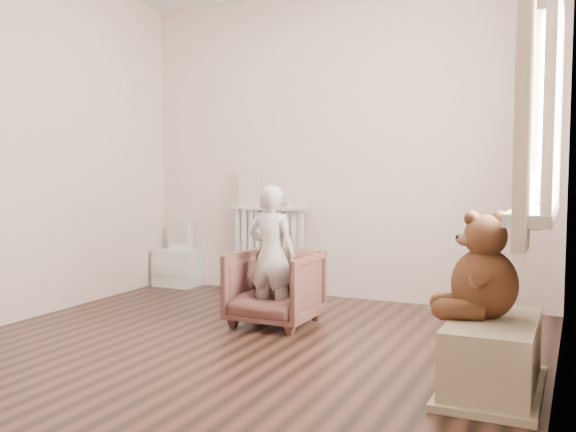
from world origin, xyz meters
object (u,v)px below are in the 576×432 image
at_px(armchair, 275,288).
at_px(child, 272,255).
at_px(toy_bench, 493,352).
at_px(toy_vanity, 177,257).
at_px(plush_cat, 533,190).
at_px(radiator, 269,250).
at_px(teddy_bear, 485,257).

relative_size(armchair, child, 0.59).
bearing_deg(toy_bench, armchair, 154.36).
height_order(toy_vanity, plush_cat, plush_cat).
bearing_deg(radiator, child, -62.50).
xyz_separation_m(toy_vanity, toy_bench, (3.07, -1.73, -0.08)).
height_order(armchair, toy_bench, armchair).
distance_m(teddy_bear, plush_cat, 0.53).
relative_size(toy_vanity, armchair, 1.06).
height_order(radiator, armchair, radiator).
bearing_deg(plush_cat, toy_bench, -112.67).
bearing_deg(child, toy_bench, 156.23).
relative_size(radiator, armchair, 1.33).
relative_size(armchair, toy_bench, 0.75).
bearing_deg(armchair, radiator, 119.04).
xyz_separation_m(radiator, teddy_bear, (2.07, -1.72, 0.28)).
relative_size(teddy_bear, plush_cat, 2.20).
distance_m(radiator, teddy_bear, 2.71).
height_order(child, toy_bench, child).
bearing_deg(toy_bench, teddy_bear, 149.71).
xyz_separation_m(radiator, child, (0.54, -1.05, 0.12)).
bearing_deg(teddy_bear, armchair, 139.54).
height_order(toy_bench, teddy_bear, teddy_bear).
distance_m(armchair, teddy_bear, 1.74).
xyz_separation_m(toy_vanity, teddy_bear, (3.02, -1.69, 0.40)).
bearing_deg(plush_cat, teddy_bear, -121.17).
bearing_deg(teddy_bear, child, 141.08).
relative_size(radiator, toy_vanity, 1.25).
xyz_separation_m(toy_vanity, armchair, (1.49, -0.97, -0.01)).
height_order(teddy_bear, plush_cat, plush_cat).
xyz_separation_m(child, toy_bench, (1.58, -0.71, -0.31)).
height_order(toy_vanity, teddy_bear, teddy_bear).
bearing_deg(toy_bench, plush_cat, 70.54).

